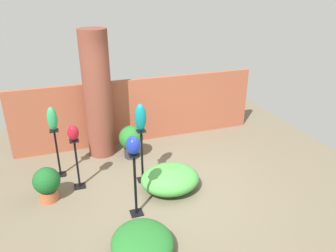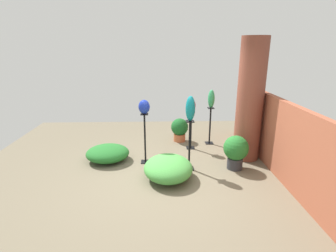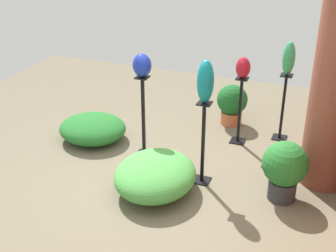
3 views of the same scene
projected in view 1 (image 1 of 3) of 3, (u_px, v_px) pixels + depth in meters
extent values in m
plane|color=#6B604C|center=(171.00, 191.00, 5.93)|extent=(8.00, 8.00, 0.00)
cube|color=#9E5138|center=(139.00, 110.00, 7.56)|extent=(5.60, 0.12, 1.49)
cylinder|color=brown|center=(98.00, 95.00, 6.72)|extent=(0.57, 0.57, 2.66)
cube|color=black|center=(61.00, 174.00, 6.41)|extent=(0.20, 0.20, 0.01)
cube|color=black|center=(58.00, 153.00, 6.22)|extent=(0.04, 0.04, 0.96)
cube|color=black|center=(54.00, 131.00, 6.03)|extent=(0.16, 0.16, 0.01)
cube|color=black|center=(80.00, 186.00, 6.04)|extent=(0.20, 0.20, 0.01)
cube|color=black|center=(77.00, 164.00, 5.85)|extent=(0.04, 0.04, 0.95)
cube|color=black|center=(74.00, 141.00, 5.67)|extent=(0.16, 0.16, 0.01)
cube|color=black|center=(137.00, 213.00, 5.34)|extent=(0.20, 0.20, 0.01)
cube|color=black|center=(135.00, 185.00, 5.13)|extent=(0.04, 0.04, 1.10)
cube|color=black|center=(134.00, 154.00, 4.91)|extent=(0.16, 0.16, 0.02)
cube|color=black|center=(143.00, 180.00, 6.25)|extent=(0.20, 0.20, 0.01)
cube|color=black|center=(142.00, 156.00, 6.04)|extent=(0.04, 0.04, 1.04)
cube|color=black|center=(141.00, 131.00, 5.83)|extent=(0.16, 0.16, 0.02)
ellipsoid|color=#2D9356|center=(52.00, 119.00, 5.93)|extent=(0.18, 0.17, 0.46)
ellipsoid|color=maroon|center=(73.00, 133.00, 5.60)|extent=(0.19, 0.20, 0.28)
ellipsoid|color=#192D9E|center=(133.00, 145.00, 4.84)|extent=(0.22, 0.24, 0.30)
ellipsoid|color=#0F727A|center=(141.00, 118.00, 5.73)|extent=(0.21, 0.19, 0.50)
cylinder|color=#B25B38|center=(49.00, 195.00, 5.64)|extent=(0.31, 0.31, 0.20)
sphere|color=#195923|center=(46.00, 180.00, 5.52)|extent=(0.46, 0.46, 0.46)
cylinder|color=#2D2D33|center=(132.00, 152.00, 7.03)|extent=(0.32, 0.32, 0.24)
sphere|color=#236B28|center=(131.00, 138.00, 6.90)|extent=(0.51, 0.51, 0.51)
ellipsoid|color=#479942|center=(170.00, 179.00, 5.90)|extent=(1.06, 0.94, 0.43)
ellipsoid|color=#236B28|center=(142.00, 243.00, 4.51)|extent=(0.87, 0.95, 0.35)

